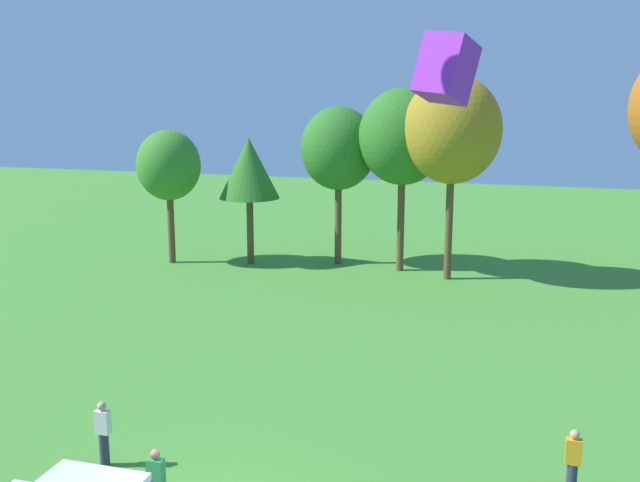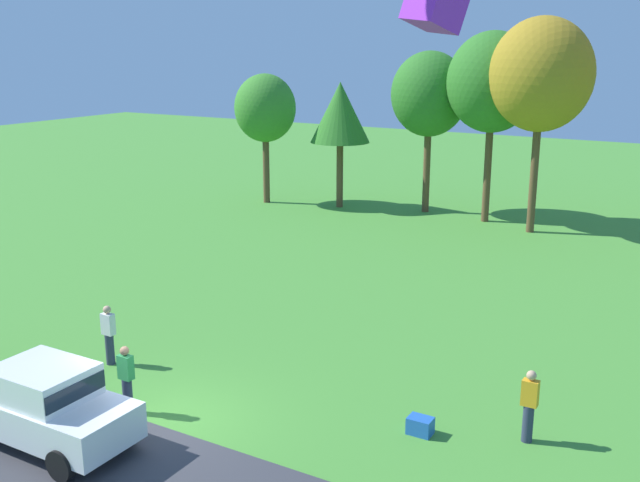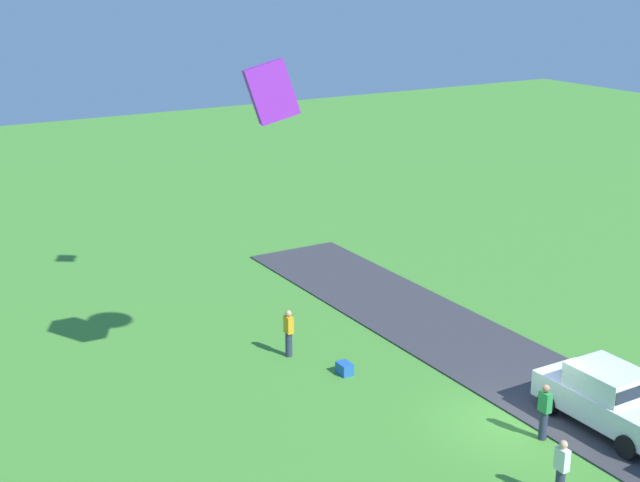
{
  "view_description": "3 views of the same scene",
  "coord_description": "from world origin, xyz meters",
  "px_view_note": "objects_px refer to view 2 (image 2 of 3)",
  "views": [
    {
      "loc": [
        6.47,
        -13.13,
        9.35
      ],
      "look_at": [
        1.51,
        3.84,
        5.66
      ],
      "focal_mm": 42.0,
      "sensor_mm": 36.0,
      "label": 1
    },
    {
      "loc": [
        11.22,
        -11.81,
        8.64
      ],
      "look_at": [
        1.58,
        4.67,
        3.58
      ],
      "focal_mm": 42.0,
      "sensor_mm": 36.0,
      "label": 2
    },
    {
      "loc": [
        -17.26,
        17.17,
        13.07
      ],
      "look_at": [
        2.66,
        5.24,
        5.8
      ],
      "focal_mm": 50.0,
      "sensor_mm": 36.0,
      "label": 3
    }
  ],
  "objects_px": {
    "car_sedan_mid_row": "(43,402)",
    "cooler_box": "(420,426)",
    "tree_far_right": "(493,83)",
    "tree_lone_near": "(541,75)",
    "person_watching_sky": "(109,334)",
    "person_beside_suv": "(529,405)",
    "tree_center_back": "(265,109)",
    "person_on_lawn": "(126,379)",
    "tree_right_of_center": "(340,113)",
    "tree_left_of_center": "(429,95)"
  },
  "relations": [
    {
      "from": "person_watching_sky",
      "to": "person_on_lawn",
      "type": "height_order",
      "value": "same"
    },
    {
      "from": "tree_center_back",
      "to": "tree_lone_near",
      "type": "bearing_deg",
      "value": 2.53
    },
    {
      "from": "tree_left_of_center",
      "to": "person_on_lawn",
      "type": "bearing_deg",
      "value": -84.26
    },
    {
      "from": "tree_right_of_center",
      "to": "tree_lone_near",
      "type": "height_order",
      "value": "tree_lone_near"
    },
    {
      "from": "tree_center_back",
      "to": "tree_lone_near",
      "type": "relative_size",
      "value": 0.72
    },
    {
      "from": "person_watching_sky",
      "to": "person_beside_suv",
      "type": "distance_m",
      "value": 11.26
    },
    {
      "from": "cooler_box",
      "to": "tree_right_of_center",
      "type": "bearing_deg",
      "value": 123.17
    },
    {
      "from": "cooler_box",
      "to": "tree_lone_near",
      "type": "bearing_deg",
      "value": 98.31
    },
    {
      "from": "person_watching_sky",
      "to": "tree_far_right",
      "type": "relative_size",
      "value": 0.18
    },
    {
      "from": "person_on_lawn",
      "to": "tree_right_of_center",
      "type": "relative_size",
      "value": 0.26
    },
    {
      "from": "person_beside_suv",
      "to": "tree_lone_near",
      "type": "distance_m",
      "value": 20.97
    },
    {
      "from": "tree_right_of_center",
      "to": "tree_center_back",
      "type": "bearing_deg",
      "value": -166.4
    },
    {
      "from": "tree_right_of_center",
      "to": "tree_left_of_center",
      "type": "bearing_deg",
      "value": 15.86
    },
    {
      "from": "tree_far_right",
      "to": "tree_lone_near",
      "type": "relative_size",
      "value": 0.94
    },
    {
      "from": "person_on_lawn",
      "to": "car_sedan_mid_row",
      "type": "bearing_deg",
      "value": -103.04
    },
    {
      "from": "car_sedan_mid_row",
      "to": "person_beside_suv",
      "type": "bearing_deg",
      "value": 31.18
    },
    {
      "from": "tree_left_of_center",
      "to": "cooler_box",
      "type": "relative_size",
      "value": 14.81
    },
    {
      "from": "tree_far_right",
      "to": "cooler_box",
      "type": "relative_size",
      "value": 16.52
    },
    {
      "from": "tree_center_back",
      "to": "tree_far_right",
      "type": "height_order",
      "value": "tree_far_right"
    },
    {
      "from": "tree_right_of_center",
      "to": "tree_far_right",
      "type": "distance_m",
      "value": 8.15
    },
    {
      "from": "car_sedan_mid_row",
      "to": "cooler_box",
      "type": "relative_size",
      "value": 7.86
    },
    {
      "from": "car_sedan_mid_row",
      "to": "tree_far_right",
      "type": "distance_m",
      "value": 26.56
    },
    {
      "from": "tree_right_of_center",
      "to": "tree_left_of_center",
      "type": "height_order",
      "value": "tree_left_of_center"
    },
    {
      "from": "person_watching_sky",
      "to": "tree_lone_near",
      "type": "distance_m",
      "value": 22.73
    },
    {
      "from": "person_on_lawn",
      "to": "tree_left_of_center",
      "type": "bearing_deg",
      "value": 95.74
    },
    {
      "from": "person_beside_suv",
      "to": "person_watching_sky",
      "type": "bearing_deg",
      "value": -171.46
    },
    {
      "from": "tree_lone_near",
      "to": "person_watching_sky",
      "type": "bearing_deg",
      "value": -105.95
    },
    {
      "from": "tree_center_back",
      "to": "cooler_box",
      "type": "distance_m",
      "value": 26.75
    },
    {
      "from": "car_sedan_mid_row",
      "to": "person_beside_suv",
      "type": "distance_m",
      "value": 10.7
    },
    {
      "from": "person_watching_sky",
      "to": "tree_left_of_center",
      "type": "distance_m",
      "value": 23.2
    },
    {
      "from": "person_beside_suv",
      "to": "tree_center_back",
      "type": "xyz_separation_m",
      "value": [
        -19.74,
        18.66,
        4.32
      ]
    },
    {
      "from": "car_sedan_mid_row",
      "to": "person_watching_sky",
      "type": "relative_size",
      "value": 2.57
    },
    {
      "from": "person_on_lawn",
      "to": "person_beside_suv",
      "type": "height_order",
      "value": "same"
    },
    {
      "from": "tree_right_of_center",
      "to": "tree_left_of_center",
      "type": "relative_size",
      "value": 0.81
    },
    {
      "from": "car_sedan_mid_row",
      "to": "cooler_box",
      "type": "height_order",
      "value": "car_sedan_mid_row"
    },
    {
      "from": "tree_right_of_center",
      "to": "tree_far_right",
      "type": "bearing_deg",
      "value": 5.05
    },
    {
      "from": "tree_center_back",
      "to": "tree_left_of_center",
      "type": "height_order",
      "value": "tree_left_of_center"
    },
    {
      "from": "tree_far_right",
      "to": "tree_lone_near",
      "type": "xyz_separation_m",
      "value": [
        2.55,
        -1.05,
        0.44
      ]
    },
    {
      "from": "tree_left_of_center",
      "to": "tree_right_of_center",
      "type": "bearing_deg",
      "value": -164.14
    },
    {
      "from": "person_watching_sky",
      "to": "tree_left_of_center",
      "type": "height_order",
      "value": "tree_left_of_center"
    },
    {
      "from": "car_sedan_mid_row",
      "to": "tree_far_right",
      "type": "xyz_separation_m",
      "value": [
        1.46,
        25.89,
        5.77
      ]
    },
    {
      "from": "tree_lone_near",
      "to": "tree_left_of_center",
      "type": "bearing_deg",
      "value": 164.83
    },
    {
      "from": "tree_far_right",
      "to": "person_watching_sky",
      "type": "bearing_deg",
      "value": -98.89
    },
    {
      "from": "person_beside_suv",
      "to": "tree_right_of_center",
      "type": "bearing_deg",
      "value": 128.49
    },
    {
      "from": "person_on_lawn",
      "to": "tree_far_right",
      "type": "distance_m",
      "value": 24.61
    },
    {
      "from": "person_beside_suv",
      "to": "person_on_lawn",
      "type": "bearing_deg",
      "value": -158.0
    },
    {
      "from": "car_sedan_mid_row",
      "to": "person_watching_sky",
      "type": "xyz_separation_m",
      "value": [
        -1.99,
        3.86,
        -0.16
      ]
    },
    {
      "from": "tree_center_back",
      "to": "tree_right_of_center",
      "type": "xyz_separation_m",
      "value": [
        4.11,
        1.0,
        -0.13
      ]
    },
    {
      "from": "cooler_box",
      "to": "person_watching_sky",
      "type": "bearing_deg",
      "value": -175.08
    },
    {
      "from": "person_beside_suv",
      "to": "tree_lone_near",
      "type": "xyz_separation_m",
      "value": [
        -5.14,
        19.3,
        6.37
      ]
    }
  ]
}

